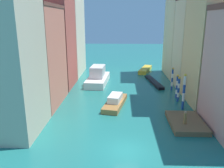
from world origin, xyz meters
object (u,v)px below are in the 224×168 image
mooring_pole_0 (184,91)px  motorboat_1 (115,102)px  mooring_pole_3 (172,79)px  mooring_pole_1 (179,89)px  vaporetto_white (98,77)px  person_on_dock (185,118)px  waterfront_dock (186,122)px  mooring_pole_2 (177,86)px  motorboat_0 (145,70)px  gondola_black (154,82)px

mooring_pole_0 → motorboat_1: 9.71m
mooring_pole_3 → mooring_pole_1: bearing=-92.6°
motorboat_1 → vaporetto_white: bearing=106.9°
person_on_dock → motorboat_1: size_ratio=0.20×
mooring_pole_3 → person_on_dock: bearing=-96.2°
waterfront_dock → mooring_pole_0: bearing=80.4°
mooring_pole_2 → mooring_pole_3: mooring_pole_3 is taller
person_on_dock → vaporetto_white: (-11.82, 19.04, -0.04)m
person_on_dock → vaporetto_white: bearing=121.8°
mooring_pole_2 → mooring_pole_0: bearing=-92.5°
person_on_dock → mooring_pole_3: size_ratio=0.38×
motorboat_0 → motorboat_1: bearing=-106.1°
mooring_pole_1 → vaporetto_white: mooring_pole_1 is taller
person_on_dock → mooring_pole_2: bearing=82.0°
gondola_black → motorboat_0: bearing=93.1°
mooring_pole_2 → motorboat_0: mooring_pole_2 is taller
mooring_pole_0 → mooring_pole_1: bearing=88.6°
motorboat_0 → mooring_pole_3: bearing=-78.8°
person_on_dock → mooring_pole_0: (1.29, 5.95, 1.32)m
vaporetto_white → waterfront_dock: bearing=-55.9°
waterfront_dock → mooring_pole_0: size_ratio=1.19×
person_on_dock → gondola_black: bearing=92.5°
person_on_dock → vaporetto_white: size_ratio=0.16×
vaporetto_white → mooring_pole_3: bearing=-17.2°
mooring_pole_1 → mooring_pole_3: (0.26, 5.76, 0.09)m
waterfront_dock → motorboat_0: (-1.87, 29.43, 0.15)m
mooring_pole_0 → motorboat_1: mooring_pole_0 is taller
vaporetto_white → mooring_pole_1: bearing=-36.9°
mooring_pole_0 → mooring_pole_3: mooring_pole_0 is taller
mooring_pole_0 → motorboat_1: size_ratio=0.66×
waterfront_dock → person_on_dock: 1.44m
mooring_pole_0 → vaporetto_white: (-13.11, 13.10, -1.36)m
mooring_pole_2 → motorboat_0: size_ratio=0.47×
mooring_pole_2 → motorboat_1: mooring_pole_2 is taller
person_on_dock → mooring_pole_0: bearing=77.8°
person_on_dock → motorboat_1: 10.77m
mooring_pole_0 → motorboat_0: 24.66m
mooring_pole_0 → motorboat_0: mooring_pole_0 is taller
mooring_pole_1 → mooring_pole_2: (0.13, 1.57, -0.03)m
mooring_pole_1 → gondola_black: bearing=102.0°
mooring_pole_1 → vaporetto_white: 16.52m
vaporetto_white → motorboat_1: 12.60m
waterfront_dock → mooring_pole_0: 5.59m
mooring_pole_2 → mooring_pole_3: bearing=88.2°
waterfront_dock → gondola_black: waterfront_dock is taller
vaporetto_white → gondola_black: size_ratio=1.03×
person_on_dock → vaporetto_white: vaporetto_white is taller
person_on_dock → mooring_pole_2: 10.82m
waterfront_dock → motorboat_0: size_ratio=0.74×
mooring_pole_2 → gondola_black: (-2.33, 8.76, -1.71)m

